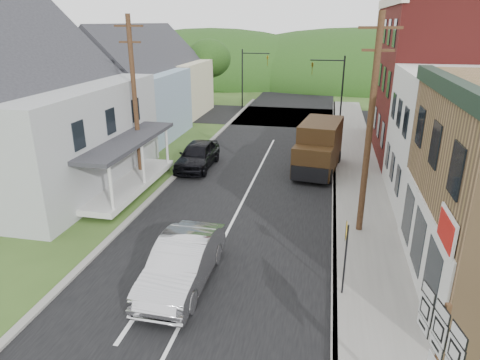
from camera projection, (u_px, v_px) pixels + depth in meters
The scene contains 23 objects.
ground at pixel (213, 260), 16.45m from camera, with size 120.00×120.00×0.00m, color #2D4719.
road at pixel (257, 174), 25.64m from camera, with size 9.00×90.00×0.02m, color black.
cross_road at pixel (286, 117), 41.25m from camera, with size 60.00×9.00×0.02m, color black.
sidewalk_right at pixel (360, 193), 22.66m from camera, with size 2.80×55.00×0.15m, color slate.
curb_right at pixel (334, 191), 22.91m from camera, with size 0.20×55.00×0.15m, color slate.
curb_left at pixel (171, 179), 24.66m from camera, with size 0.30×55.00×0.12m, color slate.
storefront_red at pixel (444, 80), 28.18m from camera, with size 8.00×12.00×10.00m, color #5E1816.
house_gray at pixel (23, 109), 22.76m from camera, with size 10.20×12.24×8.35m.
house_blue at pixel (131, 90), 32.86m from camera, with size 7.14×8.16×7.28m.
house_cream at pixel (167, 76), 41.22m from camera, with size 7.14×8.16×7.28m.
utility_pole_right at pixel (370, 127), 16.99m from camera, with size 1.60×0.26×9.00m.
utility_pole_left at pixel (135, 98), 23.41m from camera, with size 1.60×0.26×9.00m.
traffic_signal_right at pixel (334, 83), 35.91m from camera, with size 2.87×0.20×6.00m.
traffic_signal_left at pixel (249, 72), 43.97m from camera, with size 2.87×0.20×6.00m.
tree_left_b at pixel (16, 80), 28.99m from camera, with size 4.80×4.80×6.94m.
tree_left_c at pixel (57, 55), 36.35m from camera, with size 5.80×5.80×8.41m.
tree_left_d at pixel (209, 59), 45.84m from camera, with size 4.80×4.80×6.94m.
forested_ridge at pixel (304, 80), 66.95m from camera, with size 90.00×30.00×16.00m, color #1A3510.
silver_sedan at pixel (183, 263), 14.64m from camera, with size 1.77×5.08×1.67m, color #B6B6BB.
dark_sedan at pixel (198, 155), 26.51m from camera, with size 1.95×4.84×1.65m, color black.
delivery_van at pixel (319, 147), 25.64m from camera, with size 2.87×5.62×3.01m.
route_sign_cluster at pixel (437, 351), 8.75m from camera, with size 0.46×1.84×3.27m.
warning_sign at pixel (346, 247), 13.62m from camera, with size 0.12×0.74×2.66m.
Camera 1 is at (3.90, -13.85, 8.61)m, focal length 32.00 mm.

